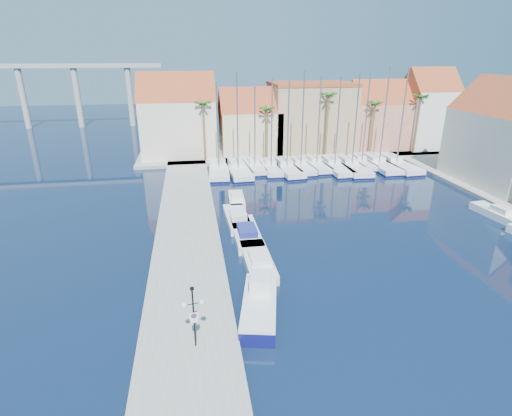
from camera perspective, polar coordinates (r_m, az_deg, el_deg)
The scene contains 34 objects.
ground at distance 27.93m, azimuth 9.90°, elevation -15.40°, with size 260.00×260.00×0.00m, color black.
quay_west at distance 38.16m, azimuth -9.75°, elevation -4.38°, with size 6.00×77.00×0.50m, color gray.
shore_north at distance 73.20m, azimuth 5.30°, elevation 8.22°, with size 54.00×16.00×0.50m, color gray.
lamp_post at distance 23.43m, azimuth -8.96°, elevation -13.94°, with size 1.35×0.49×3.99m.
fishing_boat at distance 27.68m, azimuth 0.51°, elevation -13.47°, with size 3.59×6.94×2.32m.
motorboat_west_0 at distance 33.32m, azimuth 0.29°, elevation -7.52°, with size 2.24×6.82×1.40m.
motorboat_west_1 at distance 38.24m, azimuth -1.41°, elevation -3.58°, with size 2.43×7.49×1.40m.
motorboat_west_2 at distance 41.64m, azimuth -2.71°, elevation -1.46°, with size 2.41×6.94×1.40m.
motorboat_west_3 at distance 46.98m, azimuth -2.79°, elevation 1.22°, with size 2.02×5.52×1.40m.
motorboat_east_1 at distance 50.21m, azimuth 31.23°, elevation -0.61°, with size 2.49×6.05×1.40m.
sailboat_0 at distance 59.50m, azimuth -5.29°, elevation 5.53°, with size 3.54×10.83×12.97m.
sailboat_1 at distance 59.46m, azimuth -2.65°, elevation 5.59°, with size 3.40×11.19×14.31m.
sailboat_2 at distance 60.84m, azimuth -0.26°, elevation 6.00°, with size 2.80×8.45×12.25m.
sailboat_3 at distance 60.38m, azimuth 2.09°, elevation 5.87°, with size 2.62×9.08×13.41m.
sailboat_4 at distance 60.44m, azimuth 4.25°, elevation 5.81°, with size 3.66×10.96×13.03m.
sailboat_5 at distance 61.55m, azimuth 6.26°, elevation 6.06°, with size 2.77×9.46×14.49m.
sailboat_6 at distance 62.79m, azimuth 8.48°, elevation 6.25°, with size 2.87×9.54×13.66m.
sailboat_7 at distance 62.46m, azimuth 10.95°, elevation 5.98°, with size 3.26×11.43×13.63m.
sailboat_8 at distance 63.04m, azimuth 13.32°, elevation 5.93°, with size 3.63×11.92×14.06m.
sailboat_9 at distance 65.25m, azimuth 14.70°, elevation 6.38°, with size 2.26×8.42×13.93m.
sailboat_10 at distance 65.52m, azimuth 16.91°, elevation 6.16°, with size 3.20×12.02×14.89m.
sailboat_11 at distance 66.20m, azimuth 19.11°, elevation 6.05°, with size 3.86×12.05×14.66m.
building_0 at distance 68.78m, azimuth -11.05°, elevation 12.42°, with size 12.30×9.00×13.50m.
building_1 at distance 69.68m, azimuth -0.87°, elevation 11.88°, with size 10.30×8.00×11.00m.
building_2 at distance 72.92m, azimuth 7.81°, elevation 12.87°, with size 14.20×10.20×11.50m.
building_3 at distance 76.42m, azimuth 16.86°, elevation 12.25°, with size 10.30×8.00×12.00m.
building_4 at distance 79.75m, azimuth 23.23°, elevation 12.62°, with size 8.30×8.00×14.00m.
building_6 at distance 61.15m, azimuth 32.29°, elevation 8.53°, with size 9.00×14.30×13.50m.
palm_0 at distance 63.50m, azimuth -7.58°, elevation 14.25°, with size 2.60×2.60×10.15m.
palm_1 at distance 64.73m, azimuth 1.59°, elevation 13.70°, with size 2.60×2.60×9.15m.
palm_2 at distance 67.12m, azimuth 10.33°, elevation 15.27°, with size 2.60×2.60×11.15m.
palm_3 at distance 70.31m, azimuth 16.61°, elevation 13.85°, with size 2.60×2.60×9.65m.
palm_4 at distance 74.00m, azimuth 22.46°, elevation 14.22°, with size 2.60×2.60×10.65m.
viaduct at distance 107.75m, azimuth -27.09°, elevation 15.61°, with size 48.00×2.20×14.45m.
Camera 1 is at (-8.16, -21.03, 16.48)m, focal length 28.00 mm.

